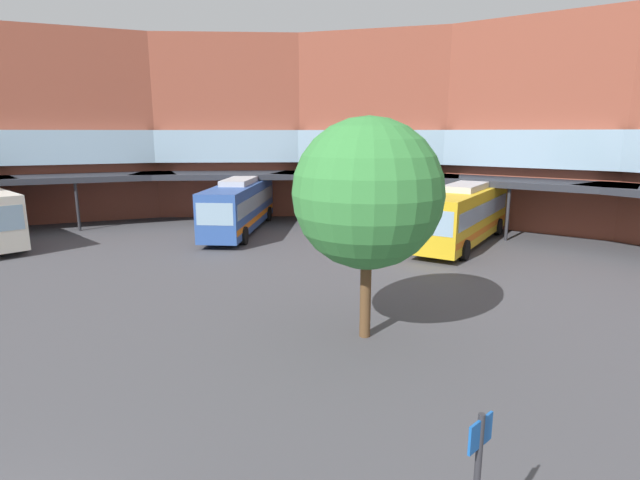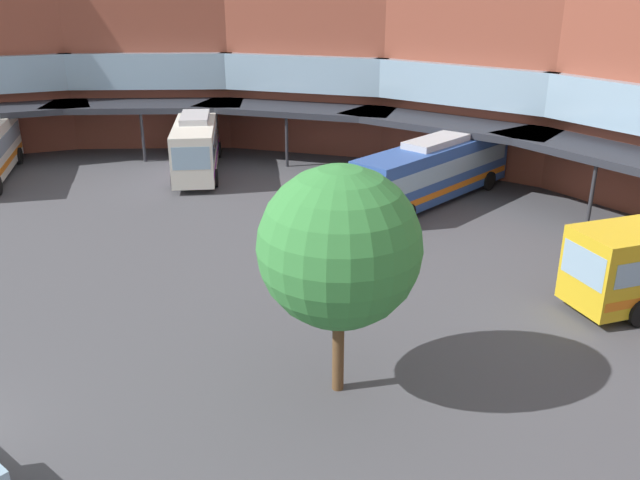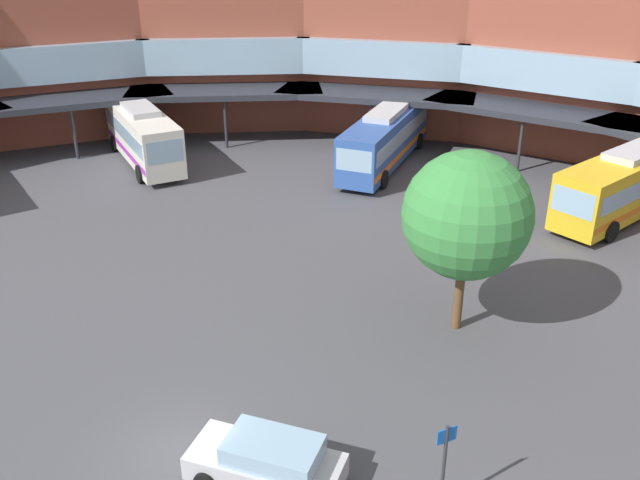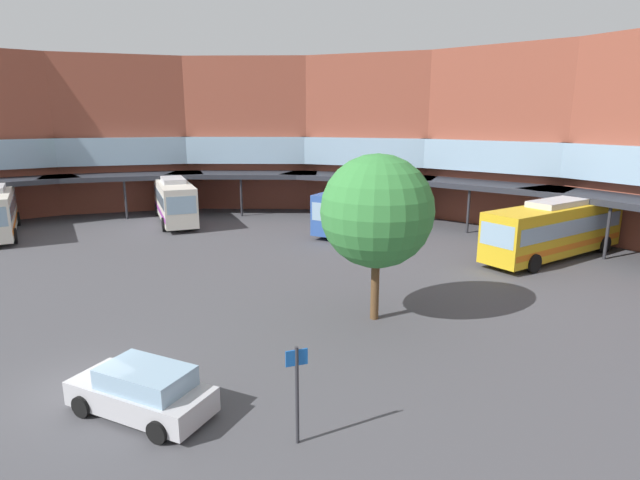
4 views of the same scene
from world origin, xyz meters
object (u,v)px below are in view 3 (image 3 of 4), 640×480
at_px(plaza_tree, 467,216).
at_px(stop_sign_post, 444,459).
at_px(bus_4, 630,182).
at_px(parked_car, 268,462).
at_px(bus_2, 385,137).
at_px(bus_3, 143,135).

relative_size(plaza_tree, stop_sign_post, 2.55).
bearing_deg(stop_sign_post, bus_4, 90.54).
distance_m(parked_car, plaza_tree, 11.37).
bearing_deg(bus_2, stop_sign_post, 20.51).
xyz_separation_m(bus_3, bus_4, (27.70, 8.39, -0.03)).
height_order(bus_3, bus_4, bus_3).
bearing_deg(bus_4, bus_2, -73.49).
relative_size(parked_car, stop_sign_post, 1.67).
xyz_separation_m(bus_4, stop_sign_post, (0.23, -24.16, -0.14)).
height_order(parked_car, stop_sign_post, stop_sign_post).
relative_size(bus_2, stop_sign_post, 4.30).
height_order(bus_2, plaza_tree, plaza_tree).
height_order(bus_3, stop_sign_post, bus_3).
bearing_deg(bus_2, bus_3, -68.94).
bearing_deg(bus_4, stop_sign_post, 16.52).
distance_m(bus_3, parked_car, 29.37).
relative_size(bus_3, parked_car, 2.12).
bearing_deg(bus_3, plaza_tree, 12.86).
distance_m(bus_4, plaza_tree, 16.04).
distance_m(bus_2, plaza_tree, 19.46).
bearing_deg(bus_2, plaza_tree, 25.84).
bearing_deg(bus_3, bus_4, 45.73).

